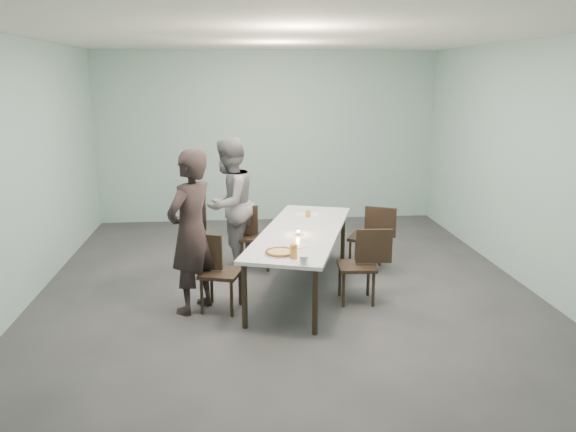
{
  "coord_description": "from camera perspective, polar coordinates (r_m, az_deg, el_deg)",
  "views": [
    {
      "loc": [
        -0.6,
        -6.51,
        2.56
      ],
      "look_at": [
        0.0,
        -0.29,
        1.0
      ],
      "focal_mm": 35.0,
      "sensor_mm": 36.0,
      "label": 1
    }
  ],
  "objects": [
    {
      "name": "ground",
      "position": [
        7.02,
        -0.23,
        -7.37
      ],
      "size": [
        7.0,
        7.0,
        0.0
      ],
      "primitive_type": "plane",
      "color": "#333335",
      "rests_on": "ground"
    },
    {
      "name": "room_shell",
      "position": [
        6.56,
        -0.25,
        9.34
      ],
      "size": [
        6.02,
        7.02,
        3.01
      ],
      "color": "#93B9B1",
      "rests_on": "ground"
    },
    {
      "name": "table",
      "position": [
        6.8,
        1.39,
        -1.92
      ],
      "size": [
        1.64,
        2.75,
        0.75
      ],
      "rotation": [
        0.0,
        0.0,
        -0.31
      ],
      "color": "white",
      "rests_on": "ground"
    },
    {
      "name": "chair_near_left",
      "position": [
        6.32,
        -7.57,
        -5.12
      ],
      "size": [
        0.65,
        0.52,
        0.87
      ],
      "rotation": [
        0.0,
        0.0,
        -0.29
      ],
      "color": "black",
      "rests_on": "ground"
    },
    {
      "name": "chair_far_left",
      "position": [
        7.65,
        -3.81,
        -1.62
      ],
      "size": [
        0.64,
        0.49,
        0.87
      ],
      "rotation": [
        0.0,
        0.0,
        -0.19
      ],
      "color": "black",
      "rests_on": "ground"
    },
    {
      "name": "chair_near_right",
      "position": [
        6.53,
        7.71,
        -4.47
      ],
      "size": [
        0.62,
        0.45,
        0.87
      ],
      "rotation": [
        0.0,
        0.0,
        3.08
      ],
      "color": "black",
      "rests_on": "ground"
    },
    {
      "name": "chair_far_right",
      "position": [
        7.65,
        8.51,
        -1.74
      ],
      "size": [
        0.65,
        0.56,
        0.87
      ],
      "rotation": [
        0.0,
        0.0,
        2.68
      ],
      "color": "black",
      "rests_on": "ground"
    },
    {
      "name": "diner_near",
      "position": [
        6.21,
        -9.8,
        -1.62
      ],
      "size": [
        0.75,
        0.79,
        1.82
      ],
      "primitive_type": "imported",
      "rotation": [
        0.0,
        0.0,
        -2.22
      ],
      "color": "black",
      "rests_on": "ground"
    },
    {
      "name": "diner_far",
      "position": [
        7.58,
        -6.01,
        1.22
      ],
      "size": [
        1.03,
        1.09,
        1.78
      ],
      "primitive_type": "imported",
      "rotation": [
        0.0,
        0.0,
        -2.14
      ],
      "color": "slate",
      "rests_on": "ground"
    },
    {
      "name": "pizza",
      "position": [
        5.88,
        -0.8,
        -3.71
      ],
      "size": [
        0.34,
        0.34,
        0.04
      ],
      "color": "white",
      "rests_on": "table"
    },
    {
      "name": "side_plate",
      "position": [
        6.14,
        1.05,
        -3.08
      ],
      "size": [
        0.18,
        0.18,
        0.01
      ],
      "primitive_type": "cylinder",
      "color": "white",
      "rests_on": "table"
    },
    {
      "name": "beer_glass",
      "position": [
        5.72,
        0.57,
        -3.63
      ],
      "size": [
        0.08,
        0.08,
        0.15
      ],
      "primitive_type": "cylinder",
      "color": "#C2812A",
      "rests_on": "table"
    },
    {
      "name": "water_tumbler",
      "position": [
        5.56,
        1.62,
        -4.5
      ],
      "size": [
        0.08,
        0.08,
        0.09
      ],
      "primitive_type": "cylinder",
      "color": "silver",
      "rests_on": "table"
    },
    {
      "name": "tealight",
      "position": [
        6.58,
        1.02,
        -1.76
      ],
      "size": [
        0.06,
        0.06,
        0.05
      ],
      "color": "silver",
      "rests_on": "table"
    },
    {
      "name": "amber_tumbler",
      "position": [
        7.42,
        2.05,
        0.22
      ],
      "size": [
        0.07,
        0.07,
        0.08
      ],
      "primitive_type": "cylinder",
      "color": "#C2812A",
      "rests_on": "table"
    },
    {
      "name": "menu",
      "position": [
        7.55,
        1.95,
        0.17
      ],
      "size": [
        0.35,
        0.3,
        0.01
      ],
      "primitive_type": "cube",
      "rotation": [
        0.0,
        0.0,
        -0.31
      ],
      "color": "silver",
      "rests_on": "table"
    }
  ]
}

